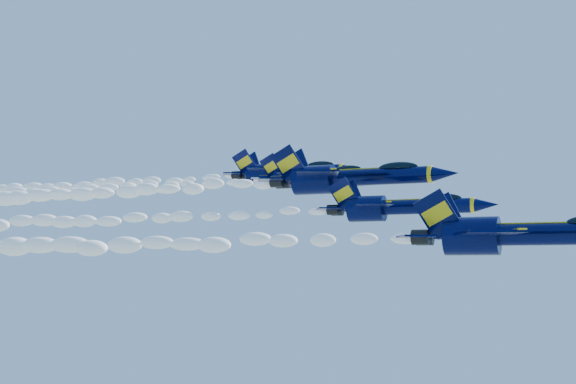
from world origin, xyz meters
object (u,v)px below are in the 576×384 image
at_px(jet_fifth, 287,172).
at_px(jet_third, 350,177).
at_px(jet_lead, 524,234).
at_px(jet_second, 400,207).
at_px(jet_fourth, 315,176).

bearing_deg(jet_fifth, jet_third, -50.62).
height_order(jet_lead, jet_second, jet_second).
relative_size(jet_fourth, jet_fifth, 0.88).
xyz_separation_m(jet_third, jet_fifth, (-14.23, 17.34, 3.10)).
bearing_deg(jet_lead, jet_fourth, 132.55).
height_order(jet_lead, jet_third, jet_third).
xyz_separation_m(jet_lead, jet_third, (-19.17, 20.24, 6.81)).
bearing_deg(jet_fourth, jet_third, -49.74).
distance_m(jet_lead, jet_fourth, 39.41).
height_order(jet_third, jet_fourth, jet_fourth).
bearing_deg(jet_second, jet_third, 136.49).
xyz_separation_m(jet_second, jet_third, (-6.87, 6.52, 3.66)).
relative_size(jet_lead, jet_second, 1.14).
distance_m(jet_second, jet_fourth, 20.74).
bearing_deg(jet_second, jet_lead, -48.14).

